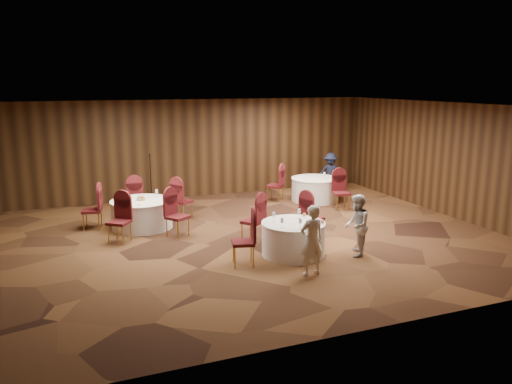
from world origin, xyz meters
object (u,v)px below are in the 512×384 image
object	(u,v)px
woman_a	(312,240)
table_right	(315,189)
woman_b	(357,225)
man_c	(330,173)
table_left	(142,214)
table_main	(293,238)
mic_stand	(151,192)

from	to	relation	value
woman_a	table_right	bearing A→B (deg)	-123.98
woman_a	woman_b	world-z (taller)	woman_a
man_c	table_left	bearing A→B (deg)	-122.50
table_main	woman_b	size ratio (longest dim) A/B	1.02
table_left	woman_a	bearing A→B (deg)	-59.93
table_main	woman_a	size ratio (longest dim) A/B	0.99
mic_stand	man_c	size ratio (longest dim) A/B	1.20
woman_a	woman_b	distance (m)	1.58
table_left	man_c	bearing A→B (deg)	16.72
table_main	man_c	xyz separation A→B (m)	(3.98, 5.37, 0.31)
woman_b	man_c	world-z (taller)	woman_b
mic_stand	woman_b	bearing A→B (deg)	-60.24
table_main	mic_stand	distance (m)	5.89
table_left	woman_a	xyz separation A→B (m)	(2.62, -4.52, 0.34)
table_left	mic_stand	world-z (taller)	mic_stand
woman_b	man_c	distance (m)	6.50
table_left	woman_b	world-z (taller)	woman_b
table_main	table_right	size ratio (longest dim) A/B	0.92
table_left	man_c	world-z (taller)	man_c
table_right	man_c	bearing A→B (deg)	41.00
man_c	table_right	bearing A→B (deg)	-98.23
table_left	woman_a	size ratio (longest dim) A/B	1.12
mic_stand	woman_b	size ratio (longest dim) A/B	1.19
mic_stand	woman_a	bearing A→B (deg)	-73.28
woman_b	man_c	bearing A→B (deg)	-171.96
table_left	woman_b	bearing A→B (deg)	-43.69
table_right	mic_stand	bearing A→B (deg)	168.24
table_right	woman_a	world-z (taller)	woman_a
table_left	mic_stand	bearing A→B (deg)	73.89
table_right	woman_a	bearing A→B (deg)	-118.58
mic_stand	woman_b	world-z (taller)	mic_stand
table_main	woman_b	distance (m)	1.41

